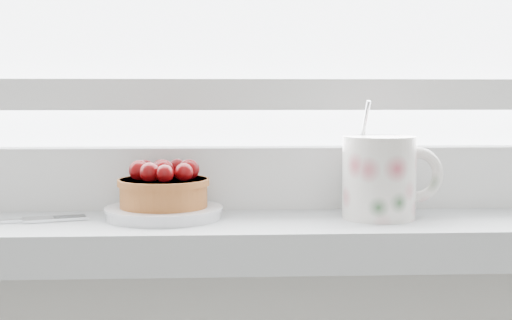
{
  "coord_description": "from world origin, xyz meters",
  "views": [
    {
      "loc": [
        -0.01,
        1.15,
        1.07
      ],
      "look_at": [
        0.03,
        1.88,
        1.0
      ],
      "focal_mm": 50.0,
      "sensor_mm": 36.0,
      "label": 1
    }
  ],
  "objects": [
    {
      "name": "raspberry_tart",
      "position": [
        -0.07,
        1.9,
        0.97
      ],
      "size": [
        0.1,
        0.1,
        0.05
      ],
      "color": "brown",
      "rests_on": "saucer"
    },
    {
      "name": "floral_mug",
      "position": [
        0.16,
        1.88,
        0.99
      ],
      "size": [
        0.11,
        0.09,
        0.12
      ],
      "color": "silver",
      "rests_on": "windowsill"
    },
    {
      "name": "saucer",
      "position": [
        -0.07,
        1.9,
        0.95
      ],
      "size": [
        0.12,
        0.12,
        0.01
      ],
      "primitive_type": "cylinder",
      "color": "white",
      "rests_on": "windowsill"
    }
  ]
}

